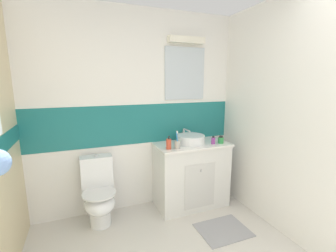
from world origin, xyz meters
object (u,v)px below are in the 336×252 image
toothbrush_cup (177,144)px  hair_gel_jar (221,140)px  sink_basin (191,139)px  toilet (99,194)px  soap_dispenser (169,144)px  perfume_flask_small (213,140)px

toothbrush_cup → hair_gel_jar: (0.62, 0.02, -0.01)m
sink_basin → toilet: 1.28m
toothbrush_cup → soap_dispenser: bearing=165.6°
sink_basin → toilet: bearing=179.6°
toilet → toothbrush_cup: 1.07m
sink_basin → hair_gel_jar: sink_basin is taller
sink_basin → toilet: sink_basin is taller
toothbrush_cup → soap_dispenser: size_ratio=1.36×
toilet → hair_gel_jar: hair_gel_jar is taller
toilet → perfume_flask_small: (1.42, -0.14, 0.53)m
hair_gel_jar → perfume_flask_small: (-0.11, 0.00, 0.01)m
perfume_flask_small → toothbrush_cup: bearing=-178.0°
hair_gel_jar → toilet: bearing=174.9°
toilet → toothbrush_cup: (0.91, -0.15, 0.54)m
toilet → sink_basin: bearing=-0.4°
toilet → soap_dispenser: soap_dispenser is taller
toothbrush_cup → hair_gel_jar: toothbrush_cup is taller
sink_basin → soap_dispenser: bearing=-161.2°
toilet → toothbrush_cup: size_ratio=3.64×
soap_dispenser → toothbrush_cup: bearing=-14.4°
sink_basin → toilet: size_ratio=0.50×
sink_basin → toothbrush_cup: (-0.25, -0.14, -0.00)m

